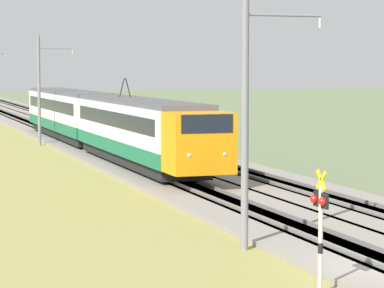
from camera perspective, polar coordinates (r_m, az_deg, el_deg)
ballast_main at (r=71.91m, az=-8.35°, el=0.47°), size 240.00×4.40×0.30m
ballast_adjacent at (r=72.76m, az=-5.11°, el=0.55°), size 240.00×4.40×0.30m
track_main at (r=71.91m, az=-8.35°, el=0.48°), size 240.00×1.57×0.45m
track_adjacent at (r=72.76m, az=-5.11°, el=0.56°), size 240.00×1.57×0.45m
passenger_train at (r=57.81m, az=-5.89°, el=1.61°), size 41.02×2.87×4.95m
crossing_signal_near at (r=21.76m, az=8.04°, el=-4.82°), size 0.70×0.23×3.10m
catenary_mast_near at (r=26.64m, az=3.47°, el=1.80°), size 0.22×2.56×7.94m
catenary_mast_mid at (r=64.02m, az=-9.52°, el=3.39°), size 0.22×2.56×7.75m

